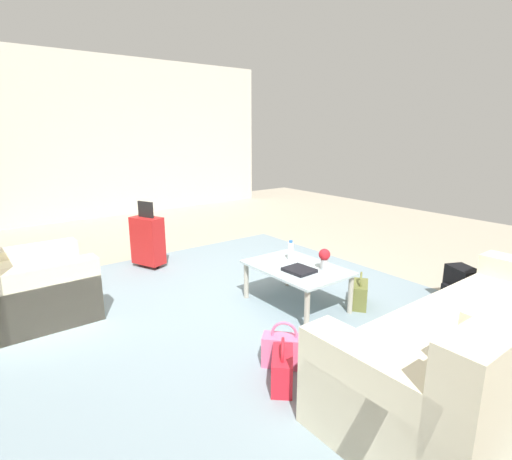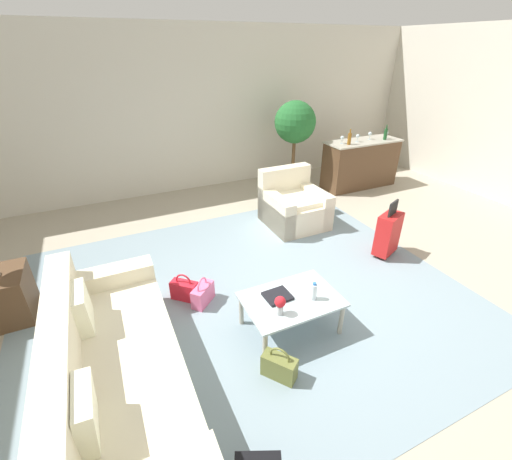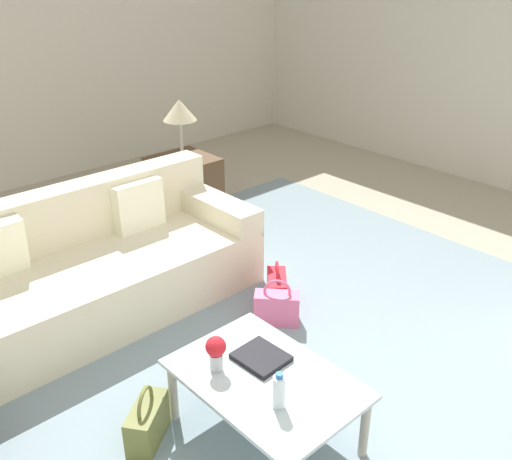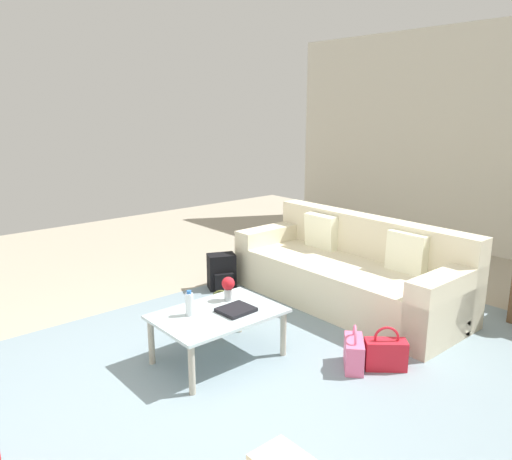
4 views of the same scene
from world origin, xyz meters
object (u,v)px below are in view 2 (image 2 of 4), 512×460
coffee_table_book (278,296)px  suitcase_red (388,233)px  couch (109,376)px  flower_vase (280,304)px  water_bottle (314,292)px  wine_glass_leftmost (342,138)px  handbag_red (184,290)px  wine_glass_rightmost (387,133)px  bar_console (360,163)px  handbag_pink (203,294)px  armchair (292,207)px  handbag_olive (279,366)px  wine_bottle_green (386,134)px  wine_glass_left_of_centre (358,136)px  wine_glass_right_of_centre (370,134)px  side_table (0,298)px  coffee_table (291,302)px  wine_bottle_amber (349,139)px  potted_ficus (295,127)px

coffee_table_book → suitcase_red: size_ratio=0.31×
couch → flower_vase: couch is taller
water_bottle → wine_glass_leftmost: size_ratio=1.32×
handbag_red → wine_glass_rightmost: bearing=22.9°
bar_console → handbag_pink: bearing=-151.4°
armchair → handbag_olive: 3.17m
wine_glass_leftmost → wine_bottle_green: size_ratio=0.51×
wine_bottle_green → handbag_pink: size_ratio=0.84×
wine_glass_left_of_centre → handbag_pink: size_ratio=0.43×
bar_console → wine_glass_leftmost: 0.81m
bar_console → water_bottle: bearing=-135.9°
couch → wine_glass_leftmost: size_ratio=15.89×
coffee_table_book → bar_console: (3.62, 3.02, 0.08)m
armchair → wine_glass_right_of_centre: wine_glass_right_of_centre is taller
bar_console → handbag_red: 4.90m
water_bottle → couch: bearing=180.0°
flower_vase → bar_console: bar_console is taller
side_table → coffee_table: bearing=-28.2°
wine_bottle_amber → handbag_red: bearing=-152.8°
water_bottle → coffee_table: bearing=153.4°
wine_glass_rightmost → water_bottle: bearing=-140.7°
wine_glass_leftmost → wine_glass_rightmost: bearing=-2.1°
handbag_olive → wine_glass_left_of_centre: bearing=43.9°
wine_bottle_amber → wine_bottle_green: size_ratio=1.00×
wine_glass_right_of_centre → handbag_olive: bearing=-138.3°
coffee_table_book → couch: bearing=-176.3°
wine_glass_left_of_centre → bar_console: bearing=5.1°
wine_glass_right_of_centre → handbag_red: bearing=-154.6°
wine_bottle_green → wine_glass_left_of_centre: bearing=171.3°
side_table → wine_glass_leftmost: (5.74, 1.60, 0.81)m
wine_glass_right_of_centre → wine_bottle_amber: (-0.66, -0.16, 0.01)m
suitcase_red → handbag_olive: 2.69m
wine_bottle_green → handbag_olive: 5.66m
water_bottle → flower_vase: 0.42m
armchair → wine_glass_leftmost: wine_glass_leftmost is taller
water_bottle → handbag_red: water_bottle is taller
coffee_table_book → wine_glass_left_of_centre: wine_glass_left_of_centre is taller
water_bottle → coffee_table_book: size_ratio=0.77×
coffee_table → wine_glass_left_of_centre: bearing=42.9°
wine_bottle_amber → bar_console: bearing=13.6°
couch → coffee_table_book: bearing=6.1°
bar_console → handbag_pink: size_ratio=4.55×
potted_ficus → water_bottle: bearing=-117.8°
flower_vase → wine_glass_right_of_centre: (3.91, 3.29, 0.56)m
handbag_pink → armchair: bearing=34.3°
suitcase_red → handbag_red: (-2.90, 0.27, -0.23)m
wine_glass_leftmost → coffee_table: bearing=-133.5°
wine_glass_rightmost → potted_ficus: 1.97m
coffee_table → armchair: bearing=59.1°
armchair → wine_bottle_amber: size_ratio=3.20×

